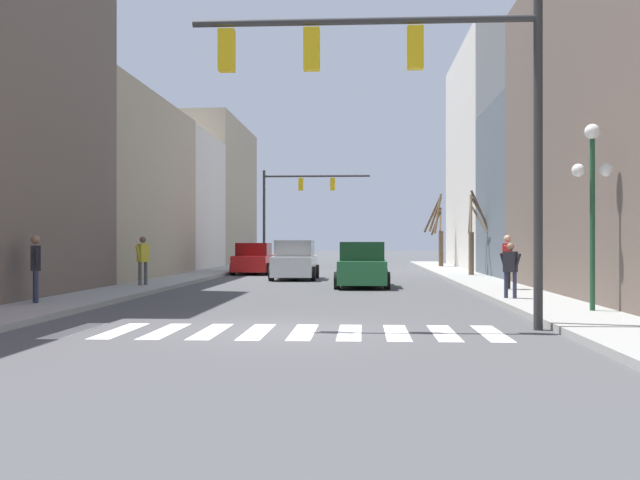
{
  "coord_description": "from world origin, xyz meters",
  "views": [
    {
      "loc": [
        1.6,
        -14.51,
        1.76
      ],
      "look_at": [
        -0.42,
        20.9,
        1.81
      ],
      "focal_mm": 42.0,
      "sensor_mm": 36.0,
      "label": 1
    }
  ],
  "objects_px": {
    "traffic_signal_far": "(294,197)",
    "street_lamp_right_corner": "(592,178)",
    "car_driving_toward_lane": "(362,266)",
    "traffic_signal_near": "(409,85)",
    "street_tree_left_far": "(438,232)",
    "pedestrian_on_right_sidewalk": "(507,257)",
    "street_tree_right_near": "(474,235)",
    "pedestrian_on_left_sidewalk": "(510,266)",
    "pedestrian_crossing_street": "(143,256)",
    "car_parked_right_far": "(295,261)",
    "pedestrian_near_right_corner": "(36,263)",
    "car_parked_left_far": "(254,260)"
  },
  "relations": [
    {
      "from": "car_parked_left_far",
      "to": "pedestrian_crossing_street",
      "type": "distance_m",
      "value": 12.69
    },
    {
      "from": "car_parked_left_far",
      "to": "pedestrian_on_right_sidewalk",
      "type": "bearing_deg",
      "value": -143.0
    },
    {
      "from": "car_parked_left_far",
      "to": "street_tree_right_near",
      "type": "xyz_separation_m",
      "value": [
        11.03,
        -3.57,
        1.26
      ]
    },
    {
      "from": "street_lamp_right_corner",
      "to": "pedestrian_on_left_sidewalk",
      "type": "relative_size",
      "value": 2.78
    },
    {
      "from": "pedestrian_on_left_sidewalk",
      "to": "pedestrian_crossing_street",
      "type": "bearing_deg",
      "value": 13.57
    },
    {
      "from": "car_driving_toward_lane",
      "to": "street_tree_left_far",
      "type": "bearing_deg",
      "value": -14.03
    },
    {
      "from": "pedestrian_on_left_sidewalk",
      "to": "street_tree_right_near",
      "type": "distance_m",
      "value": 14.58
    },
    {
      "from": "traffic_signal_far",
      "to": "pedestrian_crossing_street",
      "type": "relative_size",
      "value": 4.07
    },
    {
      "from": "traffic_signal_near",
      "to": "car_driving_toward_lane",
      "type": "bearing_deg",
      "value": 94.01
    },
    {
      "from": "pedestrian_near_right_corner",
      "to": "street_lamp_right_corner",
      "type": "bearing_deg",
      "value": 57.19
    },
    {
      "from": "street_lamp_right_corner",
      "to": "car_driving_toward_lane",
      "type": "bearing_deg",
      "value": 116.04
    },
    {
      "from": "traffic_signal_far",
      "to": "pedestrian_crossing_street",
      "type": "distance_m",
      "value": 23.85
    },
    {
      "from": "traffic_signal_near",
      "to": "pedestrian_on_right_sidewalk",
      "type": "height_order",
      "value": "traffic_signal_near"
    },
    {
      "from": "car_driving_toward_lane",
      "to": "street_tree_left_far",
      "type": "height_order",
      "value": "street_tree_left_far"
    },
    {
      "from": "traffic_signal_far",
      "to": "street_lamp_right_corner",
      "type": "xyz_separation_m",
      "value": [
        9.92,
        -32.59,
        -1.55
      ]
    },
    {
      "from": "car_parked_right_far",
      "to": "pedestrian_on_left_sidewalk",
      "type": "height_order",
      "value": "car_parked_right_far"
    },
    {
      "from": "pedestrian_on_right_sidewalk",
      "to": "pedestrian_crossing_street",
      "type": "height_order",
      "value": "pedestrian_on_right_sidewalk"
    },
    {
      "from": "pedestrian_on_left_sidewalk",
      "to": "street_tree_right_near",
      "type": "xyz_separation_m",
      "value": [
        1.11,
        14.51,
        0.96
      ]
    },
    {
      "from": "car_parked_right_far",
      "to": "pedestrian_on_left_sidewalk",
      "type": "bearing_deg",
      "value": 29.69
    },
    {
      "from": "pedestrian_near_right_corner",
      "to": "pedestrian_on_right_sidewalk",
      "type": "relative_size",
      "value": 0.97
    },
    {
      "from": "pedestrian_on_right_sidewalk",
      "to": "street_tree_right_near",
      "type": "xyz_separation_m",
      "value": [
        0.43,
        10.51,
        0.81
      ]
    },
    {
      "from": "car_driving_toward_lane",
      "to": "pedestrian_on_left_sidewalk",
      "type": "xyz_separation_m",
      "value": [
        4.18,
        -7.27,
        0.27
      ]
    },
    {
      "from": "pedestrian_on_left_sidewalk",
      "to": "pedestrian_near_right_corner",
      "type": "distance_m",
      "value": 12.9
    },
    {
      "from": "car_driving_toward_lane",
      "to": "pedestrian_crossing_street",
      "type": "xyz_separation_m",
      "value": [
        -8.01,
        -1.67,
        0.4
      ]
    },
    {
      "from": "pedestrian_crossing_street",
      "to": "car_parked_left_far",
      "type": "bearing_deg",
      "value": -164.3
    },
    {
      "from": "street_tree_left_far",
      "to": "street_tree_right_near",
      "type": "bearing_deg",
      "value": -87.95
    },
    {
      "from": "car_parked_right_far",
      "to": "traffic_signal_near",
      "type": "bearing_deg",
      "value": 11.94
    },
    {
      "from": "car_parked_right_far",
      "to": "pedestrian_on_left_sidewalk",
      "type": "relative_size",
      "value": 2.7
    },
    {
      "from": "street_tree_right_near",
      "to": "car_driving_toward_lane",
      "type": "bearing_deg",
      "value": -126.16
    },
    {
      "from": "pedestrian_near_right_corner",
      "to": "street_tree_left_far",
      "type": "distance_m",
      "value": 31.9
    },
    {
      "from": "traffic_signal_near",
      "to": "street_lamp_right_corner",
      "type": "relative_size",
      "value": 1.62
    },
    {
      "from": "pedestrian_on_right_sidewalk",
      "to": "street_tree_left_far",
      "type": "xyz_separation_m",
      "value": [
        -0.01,
        22.7,
        1.14
      ]
    },
    {
      "from": "traffic_signal_near",
      "to": "street_tree_left_far",
      "type": "bearing_deg",
      "value": 83.27
    },
    {
      "from": "car_driving_toward_lane",
      "to": "pedestrian_on_left_sidewalk",
      "type": "bearing_deg",
      "value": -150.09
    },
    {
      "from": "car_parked_right_far",
      "to": "pedestrian_near_right_corner",
      "type": "relative_size",
      "value": 2.39
    },
    {
      "from": "car_parked_left_far",
      "to": "street_tree_left_far",
      "type": "xyz_separation_m",
      "value": [
        10.6,
        8.62,
        1.59
      ]
    },
    {
      "from": "pedestrian_crossing_street",
      "to": "street_tree_left_far",
      "type": "distance_m",
      "value": 24.74
    },
    {
      "from": "traffic_signal_near",
      "to": "traffic_signal_far",
      "type": "xyz_separation_m",
      "value": [
        -5.53,
        35.26,
        -0.12
      ]
    },
    {
      "from": "street_lamp_right_corner",
      "to": "street_tree_left_far",
      "type": "xyz_separation_m",
      "value": [
        -0.49,
        30.36,
        -0.86
      ]
    },
    {
      "from": "car_driving_toward_lane",
      "to": "traffic_signal_far",
      "type": "bearing_deg",
      "value": 11.92
    },
    {
      "from": "car_parked_left_far",
      "to": "street_tree_right_near",
      "type": "relative_size",
      "value": 1.03
    },
    {
      "from": "traffic_signal_far",
      "to": "pedestrian_near_right_corner",
      "type": "height_order",
      "value": "traffic_signal_far"
    },
    {
      "from": "car_parked_left_far",
      "to": "pedestrian_on_right_sidewalk",
      "type": "xyz_separation_m",
      "value": [
        10.61,
        -14.08,
        0.45
      ]
    },
    {
      "from": "pedestrian_on_right_sidewalk",
      "to": "street_tree_right_near",
      "type": "bearing_deg",
      "value": 21.64
    },
    {
      "from": "street_lamp_right_corner",
      "to": "car_parked_right_far",
      "type": "height_order",
      "value": "street_lamp_right_corner"
    },
    {
      "from": "street_tree_left_far",
      "to": "street_tree_right_near",
      "type": "relative_size",
      "value": 1.15
    },
    {
      "from": "car_driving_toward_lane",
      "to": "pedestrian_on_right_sidewalk",
      "type": "height_order",
      "value": "pedestrian_on_right_sidewalk"
    },
    {
      "from": "street_tree_right_near",
      "to": "street_lamp_right_corner",
      "type": "bearing_deg",
      "value": -89.83
    },
    {
      "from": "car_parked_right_far",
      "to": "pedestrian_on_right_sidewalk",
      "type": "bearing_deg",
      "value": 42.28
    },
    {
      "from": "car_parked_right_far",
      "to": "pedestrian_on_right_sidewalk",
      "type": "distance_m",
      "value": 11.82
    }
  ]
}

